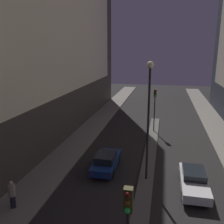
{
  "coord_description": "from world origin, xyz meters",
  "views": [
    {
      "loc": [
        1.01,
        -4.14,
        9.7
      ],
      "look_at": [
        -4.71,
        22.9,
        2.71
      ],
      "focal_mm": 40.0,
      "sensor_mm": 36.0,
      "label": 1
    }
  ],
  "objects_px": {
    "traffic_light_near": "(128,223)",
    "traffic_light_mid": "(155,101)",
    "car_left_lane": "(106,161)",
    "street_lamp": "(149,105)",
    "pedestrian_on_left_sidewalk": "(12,194)",
    "car_right_lane": "(194,180)"
  },
  "relations": [
    {
      "from": "traffic_light_near",
      "to": "pedestrian_on_left_sidewalk",
      "type": "xyz_separation_m",
      "value": [
        -7.81,
        4.61,
        -2.74
      ]
    },
    {
      "from": "traffic_light_near",
      "to": "street_lamp",
      "type": "xyz_separation_m",
      "value": [
        0.0,
        9.89,
        2.05
      ]
    },
    {
      "from": "pedestrian_on_left_sidewalk",
      "to": "street_lamp",
      "type": "bearing_deg",
      "value": 34.07
    },
    {
      "from": "car_right_lane",
      "to": "pedestrian_on_left_sidewalk",
      "type": "relative_size",
      "value": 2.63
    },
    {
      "from": "car_left_lane",
      "to": "pedestrian_on_left_sidewalk",
      "type": "bearing_deg",
      "value": -124.77
    },
    {
      "from": "street_lamp",
      "to": "pedestrian_on_left_sidewalk",
      "type": "distance_m",
      "value": 10.57
    },
    {
      "from": "traffic_light_mid",
      "to": "car_right_lane",
      "type": "height_order",
      "value": "traffic_light_mid"
    },
    {
      "from": "traffic_light_near",
      "to": "pedestrian_on_left_sidewalk",
      "type": "bearing_deg",
      "value": 149.46
    },
    {
      "from": "traffic_light_near",
      "to": "traffic_light_mid",
      "type": "bearing_deg",
      "value": 90.0
    },
    {
      "from": "traffic_light_near",
      "to": "car_right_lane",
      "type": "bearing_deg",
      "value": 70.03
    },
    {
      "from": "traffic_light_near",
      "to": "traffic_light_mid",
      "type": "xyz_separation_m",
      "value": [
        0.0,
        21.61,
        0.0
      ]
    },
    {
      "from": "traffic_light_mid",
      "to": "car_left_lane",
      "type": "distance_m",
      "value": 11.55
    },
    {
      "from": "traffic_light_mid",
      "to": "car_left_lane",
      "type": "height_order",
      "value": "traffic_light_mid"
    },
    {
      "from": "traffic_light_mid",
      "to": "car_right_lane",
      "type": "relative_size",
      "value": 1.06
    },
    {
      "from": "car_left_lane",
      "to": "street_lamp",
      "type": "bearing_deg",
      "value": -18.1
    },
    {
      "from": "car_right_lane",
      "to": "traffic_light_mid",
      "type": "bearing_deg",
      "value": 105.33
    },
    {
      "from": "street_lamp",
      "to": "car_right_lane",
      "type": "relative_size",
      "value": 1.84
    },
    {
      "from": "car_left_lane",
      "to": "traffic_light_mid",
      "type": "bearing_deg",
      "value": 72.35
    },
    {
      "from": "traffic_light_mid",
      "to": "pedestrian_on_left_sidewalk",
      "type": "bearing_deg",
      "value": -114.68
    },
    {
      "from": "car_left_lane",
      "to": "pedestrian_on_left_sidewalk",
      "type": "relative_size",
      "value": 2.51
    },
    {
      "from": "car_right_lane",
      "to": "pedestrian_on_left_sidewalk",
      "type": "xyz_separation_m",
      "value": [
        -11.19,
        -4.69,
        0.35
      ]
    },
    {
      "from": "traffic_light_mid",
      "to": "street_lamp",
      "type": "relative_size",
      "value": 0.57
    }
  ]
}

